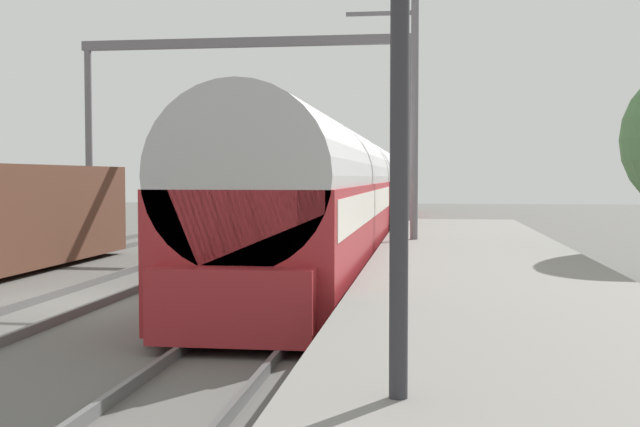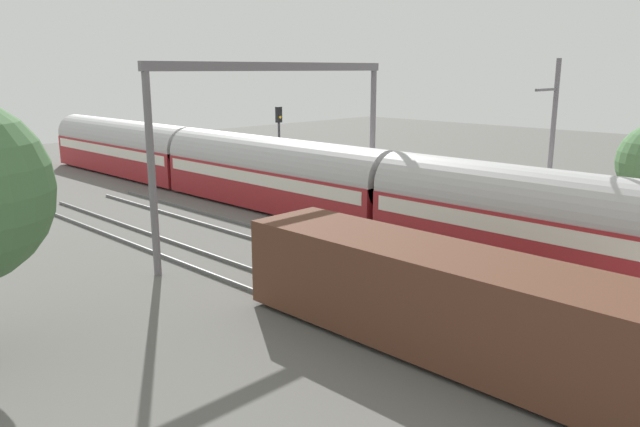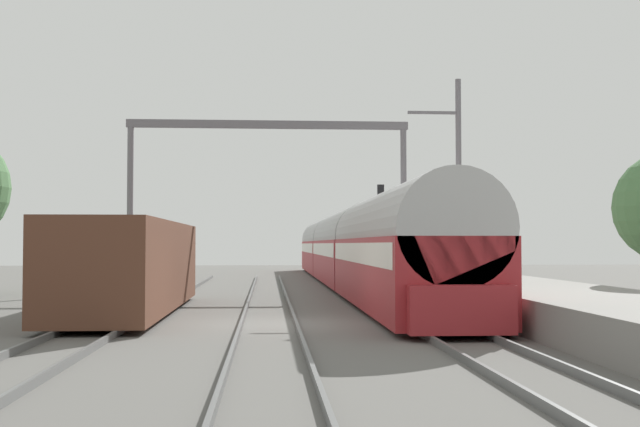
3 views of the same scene
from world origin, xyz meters
TOP-DOWN VIEW (x-y plane):
  - ground at (0.00, 0.00)m, footprint 120.00×120.00m
  - track_far_west at (-4.28, 0.00)m, footprint 1.52×60.00m
  - track_west at (0.00, 0.00)m, footprint 1.52×60.00m
  - passenger_train at (4.28, 20.32)m, footprint 2.93×49.20m
  - freight_car at (-4.28, 3.56)m, footprint 2.80×13.00m
  - person_crossing at (5.97, 12.44)m, footprint 0.42×0.28m
  - railway_signal_far at (6.20, 21.92)m, footprint 0.36×0.30m
  - catenary_gantry at (0.00, 14.94)m, footprint 12.96×0.28m
  - catenary_pole_east_mid at (6.63, 5.85)m, footprint 1.90×0.20m

SIDE VIEW (x-z plane):
  - ground at x=0.00m, z-range 0.00..0.00m
  - track_far_west at x=-4.28m, z-range 0.00..0.16m
  - track_west at x=0.00m, z-range 0.00..0.16m
  - person_crossing at x=5.97m, z-range 0.16..1.89m
  - freight_car at x=-4.28m, z-range 0.12..2.82m
  - passenger_train at x=4.28m, z-range 0.06..3.88m
  - railway_signal_far at x=6.20m, z-range 0.73..6.19m
  - catenary_pole_east_mid at x=6.63m, z-range 0.15..8.15m
  - catenary_gantry at x=0.00m, z-range 1.74..9.60m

